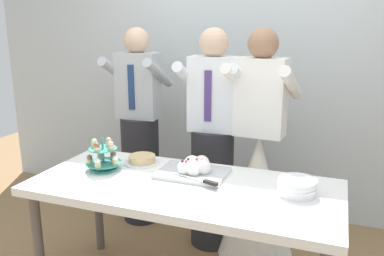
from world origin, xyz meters
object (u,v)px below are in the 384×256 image
cupcake_stand (103,157)px  person_guest (140,137)px  plate_stack (297,186)px  person_bride (257,180)px  round_cake (142,160)px  dessert_table (183,195)px  main_cake_tray (193,169)px  person_groom (212,152)px

cupcake_stand → person_guest: size_ratio=0.14×
cupcake_stand → plate_stack: (1.20, 0.04, -0.04)m
plate_stack → person_bride: 0.73m
cupcake_stand → round_cake: cupcake_stand is taller
plate_stack → round_cake: plate_stack is taller
dessert_table → plate_stack: bearing=7.4°
dessert_table → main_cake_tray: main_cake_tray is taller
main_cake_tray → person_bride: bearing=60.9°
plate_stack → dessert_table: bearing=-172.6°
round_cake → person_bride: bearing=33.1°
person_groom → person_guest: 0.72m
plate_stack → person_bride: person_bride is taller
person_groom → person_bride: (0.35, -0.02, -0.16)m
plate_stack → round_cake: bearing=171.5°
person_groom → person_guest: same height
dessert_table → round_cake: bearing=148.9°
cupcake_stand → person_groom: size_ratio=0.14×
cupcake_stand → round_cake: size_ratio=0.96×
person_groom → dessert_table: bearing=-86.1°
plate_stack → person_groom: person_groom is taller
plate_stack → round_cake: (-1.03, 0.15, -0.02)m
main_cake_tray → cupcake_stand: bearing=-168.9°
cupcake_stand → dessert_table: bearing=-4.2°
main_cake_tray → person_bride: person_bride is taller
main_cake_tray → round_cake: main_cake_tray is taller
person_guest → main_cake_tray: bearing=-44.0°
plate_stack → person_guest: 1.60m
person_groom → round_cake: bearing=-126.0°
person_groom → person_guest: size_ratio=1.00×
dessert_table → cupcake_stand: size_ratio=7.83×
dessert_table → main_cake_tray: (0.01, 0.15, 0.12)m
round_cake → cupcake_stand: bearing=-131.7°
round_cake → person_groom: bearing=54.0°
plate_stack → cupcake_stand: bearing=-178.1°
person_groom → cupcake_stand: bearing=-127.7°
plate_stack → person_bride: bearing=118.6°
cupcake_stand → person_bride: person_bride is taller
round_cake → person_bride: (0.70, 0.45, -0.22)m
round_cake → main_cake_tray: bearing=-11.8°
main_cake_tray → person_guest: bearing=136.0°
cupcake_stand → plate_stack: size_ratio=1.07×
round_cake → person_guest: size_ratio=0.14×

